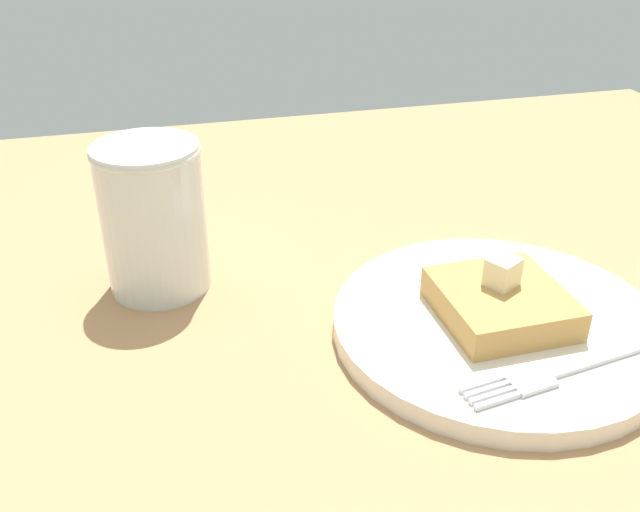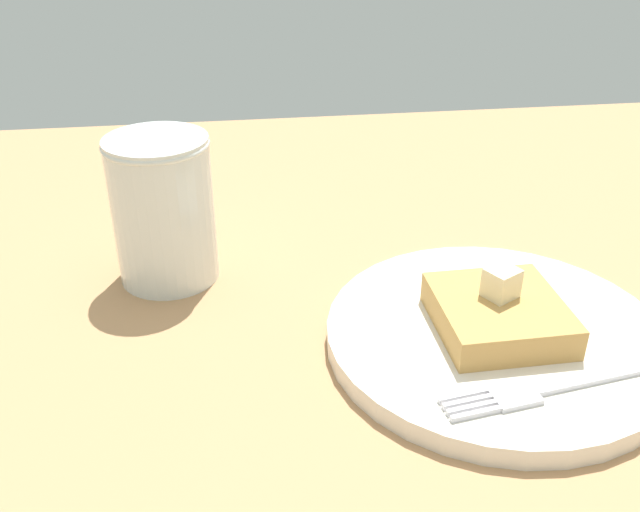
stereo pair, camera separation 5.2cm
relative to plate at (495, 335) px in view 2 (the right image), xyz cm
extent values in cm
cube|color=tan|center=(-9.43, -5.23, -1.86)|extent=(113.77, 113.77, 1.98)
cylinder|color=silver|center=(0.00, 0.00, -0.12)|extent=(23.59, 23.59, 1.49)
torus|color=#2E363D|center=(0.00, 0.00, 0.23)|extent=(23.59, 23.59, 0.80)
cube|color=tan|center=(0.00, 0.00, 1.75)|extent=(8.59, 9.04, 2.25)
cube|color=beige|center=(0.14, 0.59, 3.92)|extent=(2.74, 2.65, 2.09)
cube|color=silver|center=(4.81, -6.15, 0.81)|extent=(10.02, 2.46, 0.36)
cube|color=silver|center=(-1.51, -7.16, 0.81)|extent=(3.11, 2.61, 0.36)
cube|color=silver|center=(-4.34, -8.44, 0.81)|extent=(3.21, 0.82, 0.36)
cube|color=silver|center=(-4.43, -7.90, 0.81)|extent=(3.21, 0.82, 0.36)
cube|color=silver|center=(-4.51, -7.36, 0.81)|extent=(3.21, 0.82, 0.36)
cube|color=silver|center=(-4.60, -6.81, 0.81)|extent=(3.21, 0.82, 0.36)
cylinder|color=#361405|center=(-22.98, 12.89, 2.45)|extent=(7.28, 7.28, 6.62)
cylinder|color=silver|center=(-22.98, 12.89, 5.04)|extent=(7.92, 7.92, 11.80)
torus|color=silver|center=(-22.98, 12.89, 10.49)|extent=(8.10, 8.10, 0.50)
camera|label=1|loc=(-22.73, -37.57, 29.19)|focal=40.00mm
camera|label=2|loc=(-17.63, -38.56, 29.19)|focal=40.00mm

